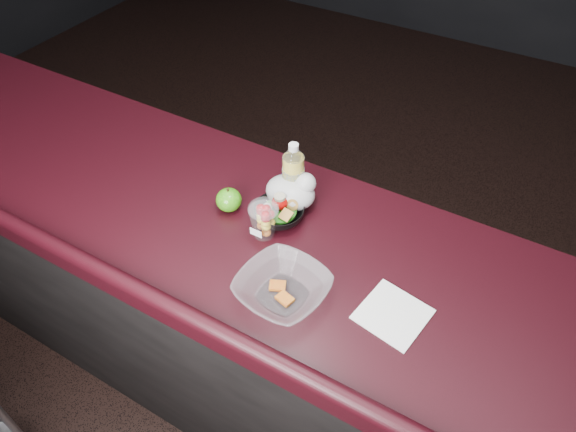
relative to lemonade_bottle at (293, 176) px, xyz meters
The scene contains 8 objects.
counter 0.62m from the lemonade_bottle, 84.63° to the right, with size 4.06×0.71×1.02m.
lemonade_bottle is the anchor object (origin of this frame).
fruit_cup 0.18m from the lemonade_bottle, 88.46° to the right, with size 0.09×0.09×0.13m.
green_apple 0.21m from the lemonade_bottle, 135.45° to the right, with size 0.08×0.08×0.08m.
plastic_bag 0.05m from the lemonade_bottle, 66.06° to the right, with size 0.16×0.13×0.12m.
snack_bowl 0.12m from the lemonade_bottle, 84.52° to the right, with size 0.20×0.20×0.08m.
takeout_bowl 0.39m from the lemonade_bottle, 64.76° to the right, with size 0.26×0.26×0.06m.
paper_napkin 0.52m from the lemonade_bottle, 30.57° to the right, with size 0.16×0.16×0.00m, color white.
Camera 1 is at (0.56, -0.57, 2.12)m, focal length 32.00 mm.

